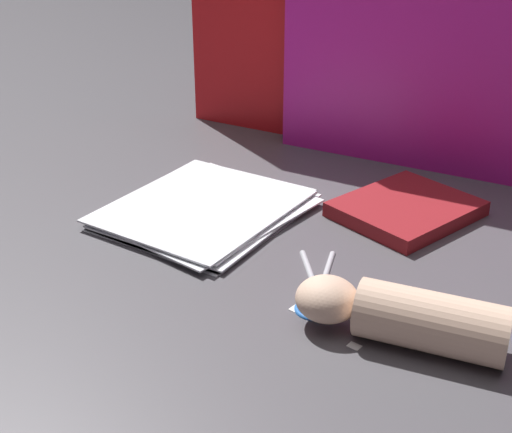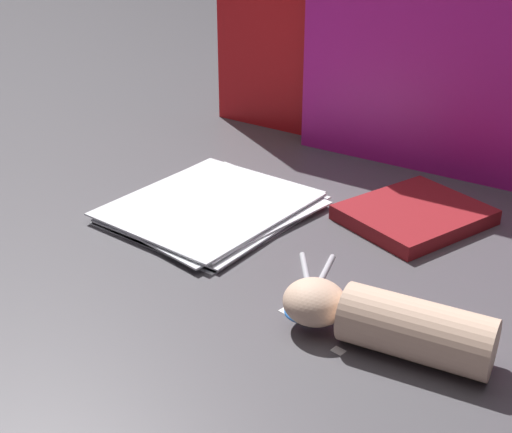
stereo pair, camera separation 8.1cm
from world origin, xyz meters
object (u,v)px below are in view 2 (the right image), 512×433
(book_closed, at_px, (414,215))
(scissors, at_px, (311,298))
(hand_forearm, at_px, (388,322))
(paper_stack, at_px, (212,208))

(book_closed, height_order, scissors, book_closed)
(book_closed, xyz_separation_m, hand_forearm, (0.15, -0.33, 0.02))
(paper_stack, relative_size, hand_forearm, 1.23)
(paper_stack, xyz_separation_m, scissors, (0.29, -0.11, -0.00))
(hand_forearm, bearing_deg, scissors, 169.52)
(book_closed, relative_size, hand_forearm, 0.93)
(paper_stack, height_order, hand_forearm, hand_forearm)
(paper_stack, distance_m, book_closed, 0.34)
(paper_stack, xyz_separation_m, hand_forearm, (0.43, -0.14, 0.03))
(scissors, bearing_deg, hand_forearm, -10.48)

